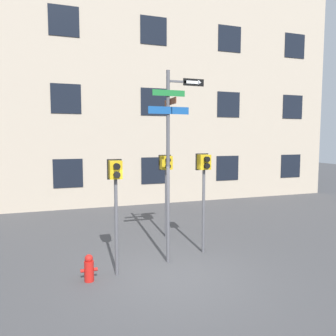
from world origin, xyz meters
TOP-DOWN VIEW (x-y plane):
  - ground_plane at (0.00, 0.00)m, footprint 60.00×60.00m
  - building_facade at (0.00, 8.56)m, footprint 24.00×0.64m
  - street_sign_pole at (0.30, 0.89)m, footprint 1.49×0.84m
  - pedestrian_signal_left at (-1.17, 0.51)m, footprint 0.34×0.40m
  - pedestrian_signal_right at (1.40, 1.26)m, footprint 0.38×0.40m
  - pedestrian_signal_across at (0.87, 2.96)m, footprint 0.42×0.40m
  - fire_hydrant at (-1.82, 0.38)m, footprint 0.37×0.21m

SIDE VIEW (x-z plane):
  - ground_plane at x=0.00m, z-range 0.00..0.00m
  - fire_hydrant at x=-1.82m, z-range -0.01..0.61m
  - pedestrian_signal_left at x=-1.17m, z-range 0.76..3.49m
  - pedestrian_signal_across at x=0.87m, z-range 0.80..3.47m
  - pedestrian_signal_right at x=1.40m, z-range 0.80..3.59m
  - street_sign_pole at x=0.30m, z-range 0.50..5.39m
  - building_facade at x=0.00m, z-range 0.00..13.15m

